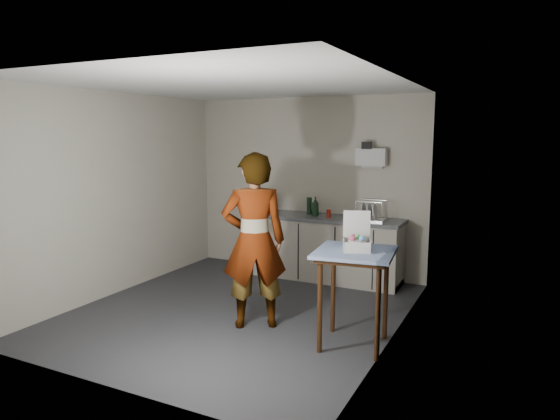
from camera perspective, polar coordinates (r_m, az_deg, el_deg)
The scene contains 15 objects.
ground at distance 6.00m, azimuth -4.72°, elevation -11.45°, with size 4.00×4.00×0.00m, color #2A2A2F.
wall_back at distance 7.45m, azimuth 3.06°, elevation 2.79°, with size 3.60×0.02×2.60m, color beige.
wall_right at distance 5.01m, azimuth 12.91°, elevation -0.30°, with size 0.02×4.00×2.60m, color beige.
wall_left at distance 6.79m, azimuth -17.94°, elevation 1.80°, with size 0.02×4.00×2.60m, color beige.
ceiling at distance 5.66m, azimuth -5.06°, elevation 14.04°, with size 3.60×4.00×0.01m, color white.
kitchen_counter at distance 7.18m, azimuth 5.03°, elevation -4.53°, with size 2.24×0.62×0.91m.
wall_shelf at distance 7.02m, azimuth 10.42°, elevation 5.95°, with size 0.42×0.18×0.37m.
side_table at distance 4.89m, azimuth 8.54°, elevation -6.00°, with size 0.82×0.82×0.96m.
standing_man at distance 5.31m, azimuth -2.99°, elevation -3.54°, with size 0.69×0.45×1.88m, color #B2A593.
soap_bottle at distance 7.07m, azimuth 4.06°, elevation 0.40°, with size 0.11×0.11×0.28m, color black.
soda_can at distance 7.00m, azimuth 5.59°, elevation -0.38°, with size 0.06×0.06×0.11m, color #B32211.
dark_bottle at distance 7.23m, azimuth 3.36°, elevation 0.47°, with size 0.07×0.07×0.25m, color black.
paper_towel at distance 7.40m, azimuth -0.94°, elevation 0.71°, with size 0.15×0.15×0.27m.
dish_rack at distance 6.85m, azimuth 10.27°, elevation -0.63°, with size 0.39×0.29×0.27m.
bakery_box at distance 4.86m, azimuth 8.77°, elevation -3.61°, with size 0.34×0.34×0.37m.
Camera 1 is at (2.93, -4.82, 2.06)m, focal length 32.00 mm.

